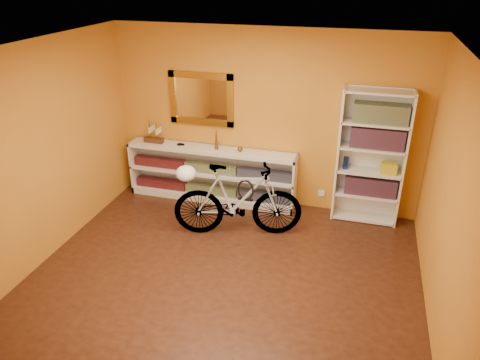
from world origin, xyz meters
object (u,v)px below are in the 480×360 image
(console_unit, at_px, (211,174))
(bicycle, at_px, (238,200))
(helmet, at_px, (186,173))
(bookcase, at_px, (371,158))

(console_unit, height_order, bicycle, bicycle)
(helmet, bearing_deg, bookcase, 24.75)
(helmet, bearing_deg, bicycle, 14.97)
(bookcase, xyz_separation_m, helmet, (-2.28, -1.05, -0.05))
(console_unit, distance_m, helmet, 1.13)
(bookcase, bearing_deg, console_unit, -179.38)
(bicycle, bearing_deg, helmet, 90.00)
(console_unit, relative_size, bicycle, 1.49)
(bookcase, distance_m, bicycle, 1.90)
(console_unit, xyz_separation_m, bicycle, (0.67, -0.85, 0.09))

